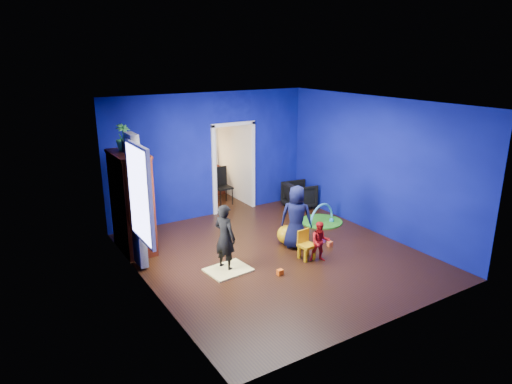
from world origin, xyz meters
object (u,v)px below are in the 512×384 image
armchair (299,195)px  tv_armoire (132,202)px  child_navy (296,217)px  play_mat (321,221)px  folding_chair (223,187)px  toddler_red (320,242)px  child_black (225,237)px  study_desk (207,181)px  vase (132,149)px  crt_tv (134,200)px  kid_chair (307,246)px  hopper_ball (286,235)px

armchair → tv_armoire: size_ratio=0.36×
tv_armoire → child_navy: bearing=-30.1°
play_mat → folding_chair: 2.73m
toddler_red → armchair: bearing=88.2°
toddler_red → play_mat: 2.11m
child_black → study_desk: size_ratio=1.39×
vase → crt_tv: vase is taller
play_mat → study_desk: bearing=111.4°
child_black → vase: size_ratio=5.36×
tv_armoire → kid_chair: 3.46m
armchair → kid_chair: size_ratio=1.42×
study_desk → folding_chair: folding_chair is taller
tv_armoire → play_mat: (4.12, -0.77, -0.97)m
kid_chair → play_mat: bearing=37.1°
tv_armoire → hopper_ball: size_ratio=5.11×
hopper_ball → study_desk: 3.90m
study_desk → tv_armoire: bearing=-138.0°
toddler_red → study_desk: (0.05, 4.89, -0.01)m
child_black → folding_chair: (1.70, 3.29, -0.15)m
vase → armchair: bearing=8.5°
study_desk → toddler_red: bearing=-90.6°
kid_chair → play_mat: (1.50, 1.38, -0.24)m
crt_tv → hopper_ball: bearing=-26.8°
child_black → play_mat: 3.20m
folding_chair → child_navy: bearing=-91.0°
child_black → hopper_ball: (1.60, 0.35, -0.42)m
play_mat → kid_chair: bearing=-137.5°
folding_chair → vase: bearing=-146.3°
armchair → tv_armoire: bearing=102.4°
child_navy → study_desk: bearing=-45.4°
child_black → study_desk: child_black is taller
armchair → study_desk: study_desk is taller
crt_tv → folding_chair: (2.78, 1.58, -0.56)m
vase → play_mat: vase is taller
kid_chair → study_desk: bearing=82.1°
hopper_ball → crt_tv: bearing=153.2°
tv_armoire → study_desk: (2.82, 2.54, -0.60)m
child_black → vase: vase is taller
armchair → child_navy: (-1.56, -1.95, 0.32)m
hopper_ball → child_navy: bearing=-78.7°
toddler_red → vase: 3.83m
armchair → crt_tv: 4.35m
child_navy → toddler_red: bearing=135.5°
crt_tv → folding_chair: bearing=29.7°
vase → tv_armoire: 1.13m
study_desk → kid_chair: bearing=-92.5°
armchair → crt_tv: size_ratio=1.01×
tv_armoire → kid_chair: (2.62, -2.15, -0.73)m
tv_armoire → kid_chair: bearing=-39.4°
armchair → hopper_ball: (-1.61, -1.70, -0.13)m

